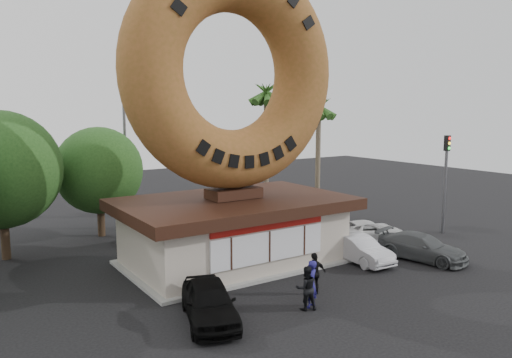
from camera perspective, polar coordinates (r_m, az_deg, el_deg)
The scene contains 16 objects.
ground at distance 20.92m, azimuth 6.25°, elevation -13.59°, with size 90.00×90.00×0.00m, color black.
donut_shop at distance 25.04m, azimuth -2.52°, elevation -5.65°, with size 11.20×7.20×3.80m.
giant_donut at distance 24.40m, azimuth -2.65°, elevation 12.10°, with size 11.24×11.24×2.87m, color brown.
tree_west at distance 28.21m, azimuth -27.20°, elevation 0.95°, with size 6.00×6.00×7.65m.
tree_mid at distance 31.29m, azimuth -17.51°, elevation 0.94°, with size 5.20×5.20×6.63m.
palm_near at distance 35.14m, azimuth 1.20°, elevation 9.24°, with size 2.60×2.60×9.75m.
palm_far at distance 36.09m, azimuth 7.18°, elevation 7.67°, with size 2.60×2.60×8.75m.
street_lamp at distance 32.82m, azimuth -14.44°, elevation 2.19°, with size 2.11×0.20×8.00m.
traffic_signal at distance 32.77m, azimuth 20.87°, elevation 0.82°, with size 0.30×0.38×6.07m.
person_left at distance 19.93m, azimuth 6.28°, elevation -11.83°, with size 0.68×0.45×1.88m, color navy.
person_center at distance 19.70m, azimuth 5.76°, elevation -12.29°, with size 0.84×0.65×1.73m, color black.
person_right at distance 21.30m, azimuth 6.71°, elevation -10.67°, with size 1.03×0.43×1.76m, color black.
car_black at distance 18.73m, azimuth -5.35°, elevation -13.80°, with size 1.74×4.33×1.48m, color black.
car_silver at distance 25.96m, azimuth 11.61°, elevation -7.83°, with size 1.41×4.04×1.33m, color #ABABB1.
car_grey at distance 27.11m, azimuth 18.42°, elevation -7.39°, with size 1.87×4.60×1.33m, color #4F5253.
car_white at distance 29.91m, azimuth 12.75°, elevation -5.84°, with size 2.03×4.40×1.22m, color silver.
Camera 1 is at (-12.52, -14.88, 7.71)m, focal length 35.00 mm.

